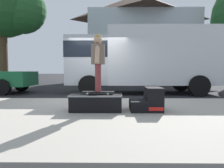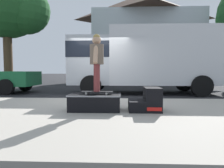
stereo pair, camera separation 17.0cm
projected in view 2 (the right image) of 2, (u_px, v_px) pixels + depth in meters
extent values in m
plane|color=black|center=(97.00, 99.00, 7.63)|extent=(140.00, 140.00, 0.00)
cube|color=#A8A093|center=(82.00, 115.00, 4.64)|extent=(50.00, 5.00, 0.12)
cube|color=black|center=(95.00, 102.00, 4.92)|extent=(1.22, 0.67, 0.40)
cube|color=gray|center=(95.00, 95.00, 4.91)|extent=(1.24, 0.69, 0.03)
cube|color=black|center=(136.00, 105.00, 4.88)|extent=(0.38, 0.68, 0.26)
cube|color=black|center=(152.00, 99.00, 4.86)|extent=(0.38, 0.68, 0.57)
cube|color=red|center=(154.00, 109.00, 4.53)|extent=(0.33, 0.01, 0.08)
cube|color=black|center=(97.00, 92.00, 4.93)|extent=(0.79, 0.25, 0.02)
cylinder|color=silver|center=(107.00, 93.00, 4.99)|extent=(0.05, 0.03, 0.05)
cylinder|color=silver|center=(106.00, 94.00, 4.82)|extent=(0.05, 0.03, 0.05)
cylinder|color=silver|center=(88.00, 93.00, 5.05)|extent=(0.05, 0.03, 0.05)
cylinder|color=silver|center=(86.00, 93.00, 4.87)|extent=(0.05, 0.03, 0.05)
cylinder|color=brown|center=(97.00, 78.00, 4.99)|extent=(0.13, 0.13, 0.66)
cylinder|color=brown|center=(96.00, 78.00, 4.82)|extent=(0.13, 0.13, 0.66)
cylinder|color=#726051|center=(97.00, 54.00, 4.87)|extent=(0.34, 0.34, 0.48)
cylinder|color=tan|center=(98.00, 56.00, 5.08)|extent=(0.11, 0.29, 0.45)
cylinder|color=tan|center=(96.00, 54.00, 4.66)|extent=(0.11, 0.29, 0.45)
sphere|color=tan|center=(97.00, 40.00, 4.85)|extent=(0.21, 0.21, 0.21)
sphere|color=tan|center=(97.00, 38.00, 4.85)|extent=(0.17, 0.17, 0.17)
cube|color=silver|center=(163.00, 57.00, 9.59)|extent=(5.00, 2.35, 2.60)
cube|color=silver|center=(91.00, 61.00, 9.75)|extent=(1.90, 2.16, 2.20)
cube|color=black|center=(91.00, 51.00, 9.72)|extent=(1.92, 2.19, 0.70)
cylinder|color=black|center=(91.00, 86.00, 8.64)|extent=(0.90, 0.28, 0.90)
cylinder|color=black|center=(97.00, 83.00, 10.98)|extent=(0.90, 0.28, 0.90)
cylinder|color=black|center=(202.00, 86.00, 8.45)|extent=(0.90, 0.28, 0.90)
cylinder|color=black|center=(184.00, 83.00, 10.79)|extent=(0.90, 0.28, 0.90)
cube|color=#196638|center=(9.00, 78.00, 9.96)|extent=(2.60, 1.85, 0.70)
cylinder|color=black|center=(6.00, 87.00, 9.04)|extent=(0.72, 0.24, 0.72)
cylinder|color=black|center=(25.00, 84.00, 10.88)|extent=(0.72, 0.24, 0.72)
cylinder|color=brown|center=(8.00, 56.00, 13.54)|extent=(0.56, 0.56, 4.12)
sphere|color=#235628|center=(6.00, 1.00, 13.30)|extent=(4.80, 4.80, 4.80)
sphere|color=#235628|center=(26.00, 10.00, 13.29)|extent=(3.12, 3.12, 3.12)
cube|color=silver|center=(144.00, 51.00, 19.29)|extent=(9.00, 7.50, 6.00)
cube|color=#B2ADA3|center=(149.00, 67.00, 15.41)|extent=(9.00, 0.50, 2.80)
pyramid|color=#473328|center=(144.00, 6.00, 19.02)|extent=(9.54, 7.95, 2.40)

